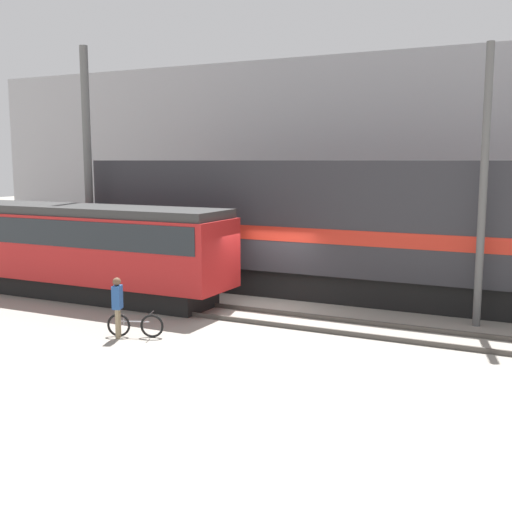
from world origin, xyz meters
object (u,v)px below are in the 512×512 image
streetcar (83,245)px  utility_pole_center (483,188)px  freight_locomotive (348,227)px  bicycle (135,325)px  utility_pole_left (88,168)px  person (117,301)px

streetcar → utility_pole_center: (13.26, 2.07, 2.21)m
freight_locomotive → bicycle: 8.74m
freight_locomotive → utility_pole_left: (-9.95, -2.07, 2.04)m
streetcar → utility_pole_center: bearing=8.9°
bicycle → person: size_ratio=0.89×
utility_pole_left → utility_pole_center: bearing=0.0°
bicycle → utility_pole_left: (-6.32, 5.56, 4.27)m
bicycle → utility_pole_left: bearing=138.7°
streetcar → utility_pole_left: utility_pole_left is taller
bicycle → utility_pole_left: utility_pole_left is taller
bicycle → utility_pole_left: size_ratio=0.17×
freight_locomotive → utility_pole_left: size_ratio=2.18×
freight_locomotive → utility_pole_left: utility_pole_left is taller
utility_pole_left → person: bearing=-44.5°
person → bicycle: bearing=38.5°
freight_locomotive → bicycle: freight_locomotive is taller
freight_locomotive → utility_pole_center: 5.40m
streetcar → bicycle: streetcar is taller
utility_pole_left → freight_locomotive: bearing=11.8°
person → streetcar: bearing=140.2°
utility_pole_left → utility_pole_center: 14.70m
freight_locomotive → person: size_ratio=11.70×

